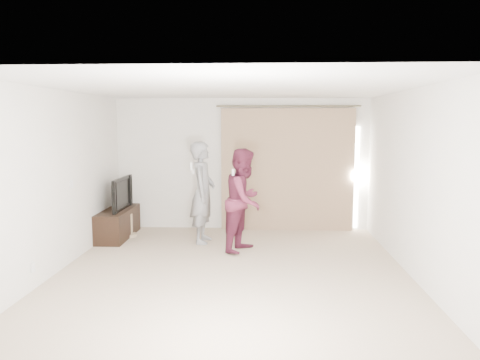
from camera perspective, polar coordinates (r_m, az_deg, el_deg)
name	(u,v)px	position (r m, az deg, el deg)	size (l,w,h in m)	color
floor	(232,271)	(6.86, -0.92, -11.06)	(5.50, 5.50, 0.00)	#C1AB91
wall_back	(242,164)	(9.30, 0.22, 1.94)	(5.00, 0.04, 2.60)	white
wall_left	(59,181)	(7.19, -21.24, -0.09)	(0.04, 5.50, 2.60)	white
ceiling	(232,88)	(6.54, -0.97, 11.14)	(5.00, 5.50, 0.01)	white
curtain	(288,170)	(9.24, 5.87, 1.27)	(2.80, 0.11, 2.46)	tan
tv_console	(118,223)	(9.02, -14.65, -5.14)	(0.47, 1.37, 0.53)	black
tv	(117,194)	(8.92, -14.77, -1.60)	(1.04, 0.14, 0.60)	black
scratching_post	(128,227)	(9.05, -13.51, -5.63)	(0.32, 0.32, 0.43)	tan
person_man	(203,192)	(8.30, -4.57, -1.52)	(0.46, 0.68, 1.80)	gray
person_woman	(244,200)	(7.73, 0.55, -2.47)	(0.91, 1.01, 1.71)	#5C1E34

